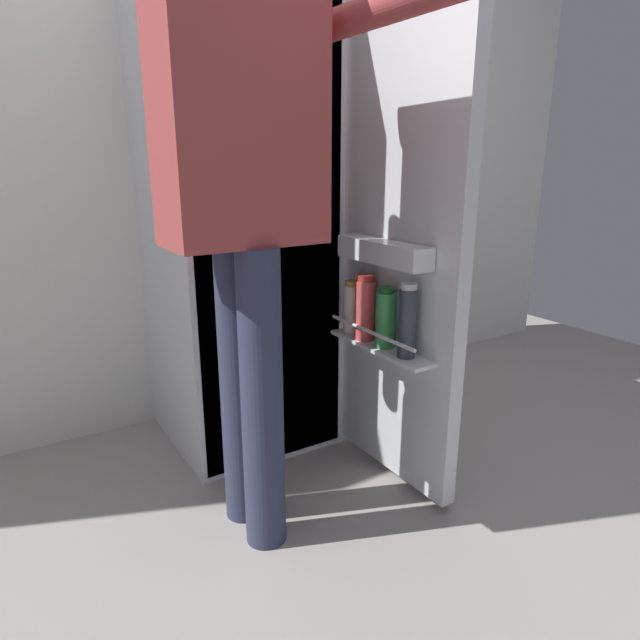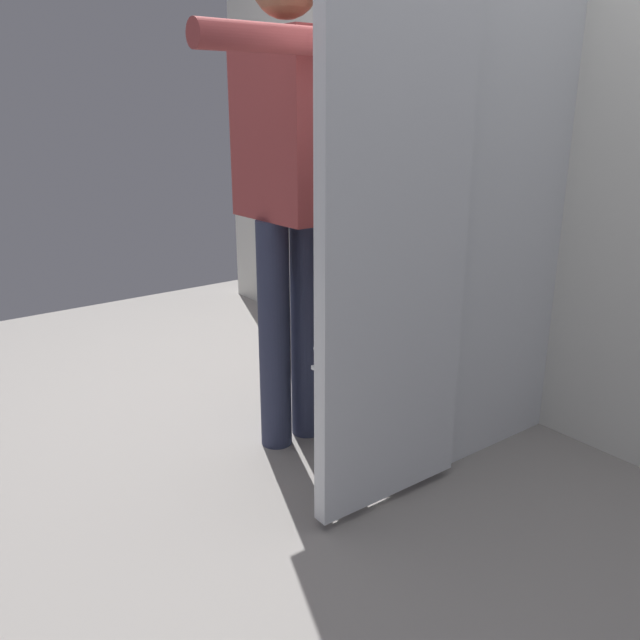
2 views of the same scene
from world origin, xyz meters
The scene contains 4 objects.
ground_plane centered at (0.00, 0.00, 0.00)m, with size 5.08×5.08×0.00m, color gray.
kitchen_wall centered at (0.00, 0.90, 1.25)m, with size 4.40×0.10×2.51m, color silver.
refrigerator centered at (0.03, 0.50, 0.90)m, with size 0.65×1.17×1.81m.
person centered at (-0.22, -0.05, 1.07)m, with size 0.55×0.74×1.77m.
Camera 2 is at (1.73, -1.38, 1.28)m, focal length 36.94 mm.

